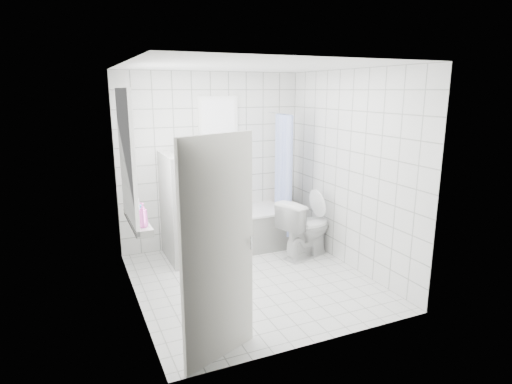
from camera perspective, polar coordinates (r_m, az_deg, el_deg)
name	(u,v)px	position (r m, az deg, el deg)	size (l,w,h in m)	color
ground	(252,280)	(5.50, -0.52, -11.71)	(3.00, 3.00, 0.00)	white
ceiling	(252,66)	(4.98, -0.59, 16.48)	(3.00, 3.00, 0.00)	white
wall_back	(212,161)	(6.46, -5.86, 4.15)	(2.80, 0.02, 2.60)	white
wall_front	(320,211)	(3.79, 8.51, -2.58)	(2.80, 0.02, 2.60)	white
wall_left	(131,190)	(4.72, -16.35, 0.20)	(0.02, 3.00, 2.60)	white
wall_right	(349,171)	(5.77, 12.32, 2.79)	(0.02, 3.00, 2.60)	white
window_left	(129,158)	(4.96, -16.55, 4.35)	(0.01, 0.90, 1.40)	white
window_back	(219,117)	(6.38, -5.01, 9.93)	(0.50, 0.01, 0.50)	white
window_sill	(138,221)	(5.13, -15.50, -3.79)	(0.18, 1.02, 0.08)	white
door	(219,252)	(3.68, -5.02, -7.94)	(0.04, 0.80, 2.00)	silver
bathtub	(232,231)	(6.41, -3.26, -5.18)	(1.67, 0.77, 0.58)	white
partition_wall	(171,209)	(5.99, -11.23, -2.18)	(0.15, 0.85, 1.50)	white
tiled_ledge	(284,219)	(7.04, 3.76, -3.61)	(0.40, 0.24, 0.55)	white
toilet	(306,228)	(6.15, 6.65, -4.77)	(0.47, 0.83, 0.84)	white
curtain_rod	(280,114)	(6.38, 3.25, 10.41)	(0.02, 0.02, 0.80)	silver
shower_curtain	(283,175)	(6.37, 3.68, 2.24)	(0.14, 0.48, 1.78)	#475ED2
tub_faucet	(230,189)	(6.60, -3.54, 0.40)	(0.18, 0.06, 0.06)	silver
sill_bottles	(138,209)	(5.04, -15.42, -2.26)	(0.17, 0.76, 0.27)	white
ledge_bottles	(285,195)	(6.93, 3.94, -0.42)	(0.15, 0.19, 0.27)	yellow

